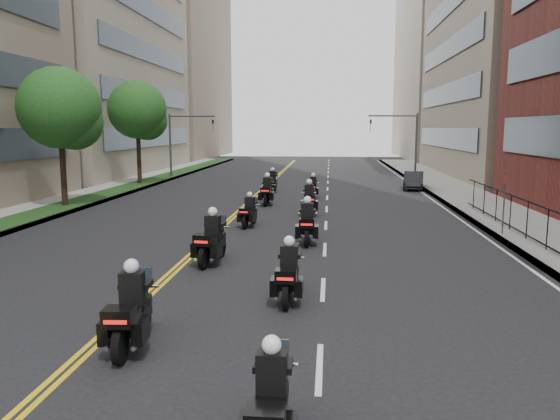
{
  "coord_description": "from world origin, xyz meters",
  "views": [
    {
      "loc": [
        3.34,
        -4.62,
        4.43
      ],
      "look_at": [
        1.48,
        15.8,
        1.32
      ],
      "focal_mm": 35.0,
      "sensor_mm": 36.0,
      "label": 1
    }
  ],
  "objects_px": {
    "motorcycle_5": "(307,225)",
    "motorcycle_7": "(309,201)",
    "motorcycle_4": "(212,241)",
    "motorcycle_8": "(267,192)",
    "parked_sedan": "(414,180)",
    "motorcycle_10": "(272,182)",
    "motorcycle_3": "(289,276)",
    "motorcycle_6": "(249,213)",
    "motorcycle_2": "(131,314)",
    "motorcycle_1": "(271,406)",
    "motorcycle_9": "(313,188)"
  },
  "relations": [
    {
      "from": "motorcycle_9",
      "to": "parked_sedan",
      "type": "height_order",
      "value": "motorcycle_9"
    },
    {
      "from": "motorcycle_4",
      "to": "motorcycle_10",
      "type": "height_order",
      "value": "motorcycle_4"
    },
    {
      "from": "motorcycle_4",
      "to": "motorcycle_1",
      "type": "bearing_deg",
      "value": -67.06
    },
    {
      "from": "parked_sedan",
      "to": "motorcycle_6",
      "type": "bearing_deg",
      "value": -111.71
    },
    {
      "from": "motorcycle_4",
      "to": "motorcycle_5",
      "type": "height_order",
      "value": "motorcycle_4"
    },
    {
      "from": "motorcycle_2",
      "to": "motorcycle_4",
      "type": "bearing_deg",
      "value": 84.6
    },
    {
      "from": "motorcycle_2",
      "to": "motorcycle_8",
      "type": "relative_size",
      "value": 0.98
    },
    {
      "from": "motorcycle_5",
      "to": "motorcycle_10",
      "type": "relative_size",
      "value": 1.08
    },
    {
      "from": "motorcycle_10",
      "to": "motorcycle_5",
      "type": "bearing_deg",
      "value": -73.52
    },
    {
      "from": "motorcycle_6",
      "to": "motorcycle_8",
      "type": "relative_size",
      "value": 0.85
    },
    {
      "from": "motorcycle_8",
      "to": "motorcycle_6",
      "type": "bearing_deg",
      "value": -90.17
    },
    {
      "from": "motorcycle_3",
      "to": "motorcycle_6",
      "type": "xyz_separation_m",
      "value": [
        -2.59,
        10.52,
        -0.05
      ]
    },
    {
      "from": "motorcycle_7",
      "to": "motorcycle_2",
      "type": "bearing_deg",
      "value": -103.08
    },
    {
      "from": "motorcycle_8",
      "to": "motorcycle_3",
      "type": "bearing_deg",
      "value": -81.76
    },
    {
      "from": "motorcycle_6",
      "to": "motorcycle_10",
      "type": "xyz_separation_m",
      "value": [
        -0.37,
        13.46,
        0.05
      ]
    },
    {
      "from": "motorcycle_1",
      "to": "motorcycle_2",
      "type": "bearing_deg",
      "value": 134.21
    },
    {
      "from": "motorcycle_6",
      "to": "motorcycle_1",
      "type": "bearing_deg",
      "value": -73.43
    },
    {
      "from": "motorcycle_1",
      "to": "motorcycle_6",
      "type": "height_order",
      "value": "motorcycle_1"
    },
    {
      "from": "parked_sedan",
      "to": "motorcycle_3",
      "type": "bearing_deg",
      "value": -95.5
    },
    {
      "from": "motorcycle_2",
      "to": "parked_sedan",
      "type": "distance_m",
      "value": 31.44
    },
    {
      "from": "motorcycle_2",
      "to": "motorcycle_6",
      "type": "bearing_deg",
      "value": 84.14
    },
    {
      "from": "motorcycle_2",
      "to": "motorcycle_4",
      "type": "height_order",
      "value": "motorcycle_4"
    },
    {
      "from": "motorcycle_6",
      "to": "motorcycle_2",
      "type": "bearing_deg",
      "value": -84.3
    },
    {
      "from": "motorcycle_6",
      "to": "motorcycle_9",
      "type": "distance_m",
      "value": 10.7
    },
    {
      "from": "motorcycle_4",
      "to": "parked_sedan",
      "type": "relative_size",
      "value": 0.65
    },
    {
      "from": "motorcycle_3",
      "to": "motorcycle_8",
      "type": "bearing_deg",
      "value": 99.17
    },
    {
      "from": "motorcycle_4",
      "to": "motorcycle_6",
      "type": "xyz_separation_m",
      "value": [
        0.23,
        6.81,
        -0.11
      ]
    },
    {
      "from": "motorcycle_3",
      "to": "motorcycle_6",
      "type": "bearing_deg",
      "value": 104.65
    },
    {
      "from": "motorcycle_8",
      "to": "parked_sedan",
      "type": "distance_m",
      "value": 13.12
    },
    {
      "from": "motorcycle_7",
      "to": "parked_sedan",
      "type": "distance_m",
      "value": 14.27
    },
    {
      "from": "motorcycle_3",
      "to": "motorcycle_6",
      "type": "height_order",
      "value": "motorcycle_3"
    },
    {
      "from": "motorcycle_1",
      "to": "motorcycle_10",
      "type": "distance_m",
      "value": 30.71
    },
    {
      "from": "motorcycle_2",
      "to": "motorcycle_7",
      "type": "relative_size",
      "value": 0.99
    },
    {
      "from": "parked_sedan",
      "to": "motorcycle_10",
      "type": "bearing_deg",
      "value": -156.45
    },
    {
      "from": "motorcycle_2",
      "to": "motorcycle_3",
      "type": "relative_size",
      "value": 1.08
    },
    {
      "from": "motorcycle_10",
      "to": "motorcycle_7",
      "type": "bearing_deg",
      "value": -67.46
    },
    {
      "from": "motorcycle_7",
      "to": "parked_sedan",
      "type": "xyz_separation_m",
      "value": [
        7.09,
        12.39,
        -0.09
      ]
    },
    {
      "from": "motorcycle_4",
      "to": "motorcycle_8",
      "type": "bearing_deg",
      "value": 95.35
    },
    {
      "from": "motorcycle_6",
      "to": "motorcycle_9",
      "type": "relative_size",
      "value": 0.99
    },
    {
      "from": "motorcycle_8",
      "to": "motorcycle_9",
      "type": "relative_size",
      "value": 1.18
    },
    {
      "from": "motorcycle_10",
      "to": "parked_sedan",
      "type": "relative_size",
      "value": 0.59
    },
    {
      "from": "motorcycle_2",
      "to": "motorcycle_6",
      "type": "height_order",
      "value": "motorcycle_2"
    },
    {
      "from": "motorcycle_9",
      "to": "motorcycle_7",
      "type": "bearing_deg",
      "value": -89.23
    },
    {
      "from": "motorcycle_6",
      "to": "motorcycle_10",
      "type": "height_order",
      "value": "motorcycle_10"
    },
    {
      "from": "motorcycle_5",
      "to": "motorcycle_9",
      "type": "distance_m",
      "value": 13.77
    },
    {
      "from": "motorcycle_5",
      "to": "motorcycle_9",
      "type": "bearing_deg",
      "value": 89.71
    },
    {
      "from": "motorcycle_5",
      "to": "motorcycle_7",
      "type": "height_order",
      "value": "motorcycle_7"
    },
    {
      "from": "motorcycle_1",
      "to": "parked_sedan",
      "type": "distance_m",
      "value": 33.76
    },
    {
      "from": "motorcycle_2",
      "to": "motorcycle_9",
      "type": "relative_size",
      "value": 1.15
    },
    {
      "from": "motorcycle_1",
      "to": "motorcycle_7",
      "type": "distance_m",
      "value": 20.68
    }
  ]
}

